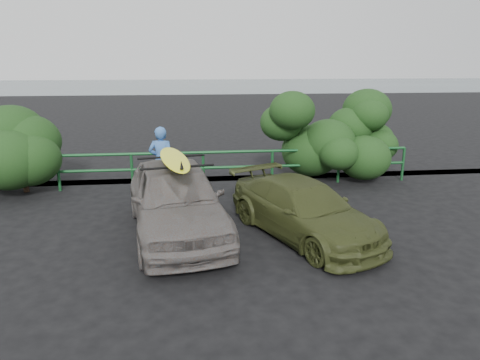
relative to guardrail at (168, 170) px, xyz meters
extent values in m
plane|color=black|center=(0.00, -5.00, -0.52)|extent=(80.00, 80.00, 0.00)
plane|color=#505E62|center=(0.00, 55.00, -0.52)|extent=(200.00, 200.00, 0.00)
imported|color=#625B58|center=(0.35, -3.41, 0.24)|extent=(2.51, 4.69, 1.52)
imported|color=#383F1C|center=(2.95, -3.83, 0.05)|extent=(3.04, 4.21, 1.13)
imported|color=#3C6CB4|center=(-0.12, -0.63, 0.41)|extent=(0.73, 0.53, 1.85)
ellipsoid|color=yellow|center=(0.35, -3.41, 1.08)|extent=(0.91, 2.51, 0.07)
camera|label=1|loc=(0.74, -11.90, 2.99)|focal=32.00mm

